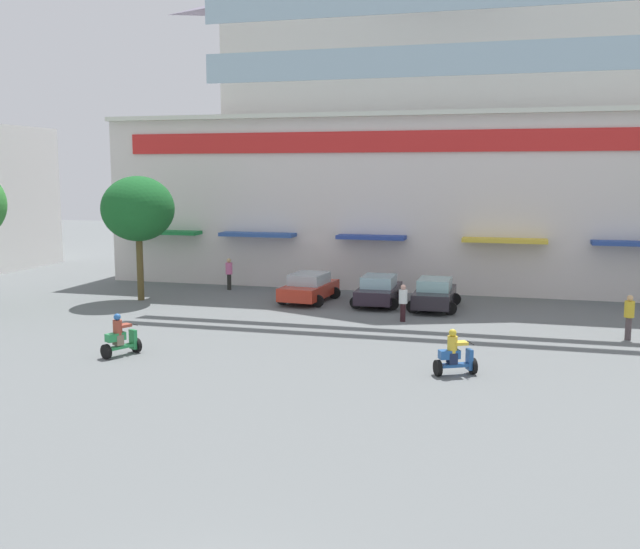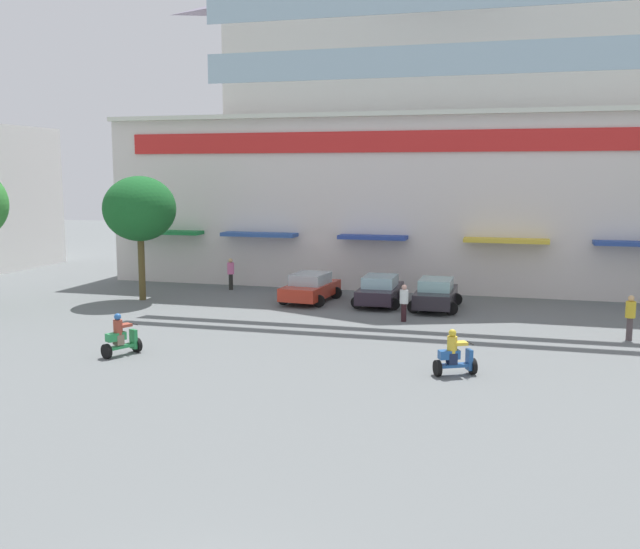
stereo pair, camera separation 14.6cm
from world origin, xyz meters
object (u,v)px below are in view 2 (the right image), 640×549
object	(u,v)px
plaza_tree_0	(140,209)
parked_car_1	(380,290)
scooter_rider_3	(121,338)
pedestrian_3	(630,315)
pedestrian_1	(404,301)
pedestrian_0	(231,272)
parked_car_2	(436,294)
scooter_rider_2	(455,356)
parked_car_0	(310,287)

from	to	relation	value
plaza_tree_0	parked_car_1	distance (m)	12.62
scooter_rider_3	pedestrian_3	bearing A→B (deg)	22.44
pedestrian_1	pedestrian_3	size ratio (longest dim) A/B	0.92
scooter_rider_3	pedestrian_0	world-z (taller)	pedestrian_0
parked_car_2	pedestrian_3	size ratio (longest dim) A/B	2.27
parked_car_1	scooter_rider_2	xyz separation A→B (m)	(4.60, -11.53, -0.11)
parked_car_0	pedestrian_1	size ratio (longest dim) A/B	2.59
parked_car_0	scooter_rider_3	size ratio (longest dim) A/B	2.74
scooter_rider_2	pedestrian_1	size ratio (longest dim) A/B	0.93
parked_car_0	scooter_rider_3	xyz separation A→B (m)	(-3.47, -12.06, -0.09)
plaza_tree_0	pedestrian_1	distance (m)	14.23
parked_car_1	pedestrian_0	xyz separation A→B (m)	(-8.78, 2.35, 0.26)
parked_car_1	pedestrian_3	world-z (taller)	pedestrian_3
pedestrian_0	pedestrian_3	world-z (taller)	pedestrian_3
plaza_tree_0	pedestrian_1	bearing A→B (deg)	-7.71
parked_car_0	parked_car_1	size ratio (longest dim) A/B	1.05
plaza_tree_0	pedestrian_3	size ratio (longest dim) A/B	3.55
parked_car_2	scooter_rider_2	size ratio (longest dim) A/B	2.65
parked_car_0	scooter_rider_2	world-z (taller)	scooter_rider_2
plaza_tree_0	scooter_rider_3	xyz separation A→B (m)	(4.89, -10.32, -3.96)
parked_car_1	parked_car_2	bearing A→B (deg)	-8.36
parked_car_2	pedestrian_1	xyz separation A→B (m)	(-1.01, -3.24, 0.18)
scooter_rider_2	pedestrian_1	world-z (taller)	pedestrian_1
parked_car_0	pedestrian_3	size ratio (longest dim) A/B	2.39
pedestrian_1	pedestrian_3	distance (m)	9.01
parked_car_1	pedestrian_1	world-z (taller)	pedestrian_1
pedestrian_0	pedestrian_1	size ratio (longest dim) A/B	1.07
pedestrian_0	parked_car_2	bearing A→B (deg)	-13.44
scooter_rider_3	pedestrian_1	bearing A→B (deg)	44.16
pedestrian_3	plaza_tree_0	bearing A→B (deg)	172.36
parked_car_0	pedestrian_3	xyz separation A→B (m)	(14.19, -4.76, 0.27)
parked_car_0	pedestrian_0	distance (m)	5.79
pedestrian_0	pedestrian_3	distance (m)	20.73
plaza_tree_0	pedestrian_3	world-z (taller)	plaza_tree_0
plaza_tree_0	parked_car_2	size ratio (longest dim) A/B	1.56
parked_car_0	scooter_rider_2	xyz separation A→B (m)	(8.12, -11.47, -0.11)
parked_car_2	plaza_tree_0	bearing A→B (deg)	-174.55
parked_car_2	scooter_rider_2	world-z (taller)	scooter_rider_2
pedestrian_0	parked_car_1	bearing A→B (deg)	-14.99
pedestrian_0	pedestrian_3	size ratio (longest dim) A/B	0.99
pedestrian_0	pedestrian_1	xyz separation A→B (m)	(10.51, -5.99, -0.07)
scooter_rider_3	parked_car_1	bearing A→B (deg)	60.02
pedestrian_0	pedestrian_1	distance (m)	12.10
scooter_rider_2	pedestrian_1	bearing A→B (deg)	109.94
parked_car_0	parked_car_2	xyz separation A→B (m)	(6.26, -0.34, 0.01)
parked_car_0	parked_car_1	world-z (taller)	same
scooter_rider_3	pedestrian_1	world-z (taller)	pedestrian_1
parked_car_0	pedestrian_1	distance (m)	6.36
plaza_tree_0	pedestrian_0	distance (m)	6.31
parked_car_0	plaza_tree_0	bearing A→B (deg)	-168.25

